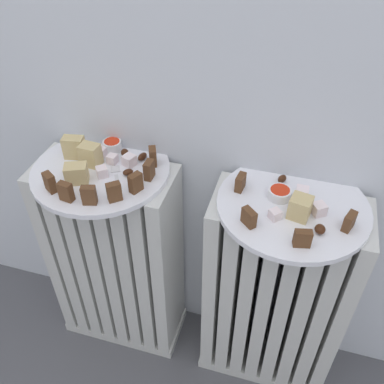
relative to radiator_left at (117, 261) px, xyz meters
The scene contains 35 objects.
radiator_left is the anchor object (origin of this frame).
radiator_right 0.43m from the radiator_left, ahead, with size 0.34×0.16×0.60m.
plate_left 0.31m from the radiator_left, behind, with size 0.31×0.31×0.01m, color white.
plate_right 0.53m from the radiator_left, ahead, with size 0.31×0.31×0.01m, color white.
dark_cake_slice_left_0 0.36m from the radiator_left, 123.00° to the right, with size 0.03×0.02×0.04m, color #56351E.
dark_cake_slice_left_1 0.36m from the radiator_left, 98.59° to the right, with size 0.03×0.02×0.04m, color #56351E.
dark_cake_slice_left_2 0.36m from the radiator_left, 74.19° to the right, with size 0.03×0.02×0.04m, color #56351E.
dark_cake_slice_left_3 0.36m from the radiator_left, 49.79° to the right, with size 0.03×0.02×0.04m, color #56351E.
dark_cake_slice_left_4 0.36m from the radiator_left, 25.39° to the right, with size 0.03×0.02×0.04m, color #56351E.
dark_cake_slice_left_5 0.36m from the radiator_left, ahead, with size 0.03×0.02×0.04m, color #56351E.
dark_cake_slice_left_6 0.36m from the radiator_left, 23.41° to the left, with size 0.03×0.02×0.04m, color #56351E.
marble_cake_slice_left_0 0.34m from the radiator_left, 162.10° to the left, with size 0.04×0.03×0.05m, color tan.
marble_cake_slice_left_1 0.34m from the radiator_left, 114.55° to the right, with size 0.05×0.03×0.04m, color tan.
marble_cake_slice_left_2 0.35m from the radiator_left, 161.96° to the left, with size 0.05×0.03×0.05m, color tan.
turkish_delight_left_0 0.33m from the radiator_left, 54.85° to the left, with size 0.02×0.02×0.02m, color white.
turkish_delight_left_1 0.33m from the radiator_left, 26.33° to the left, with size 0.03×0.03×0.03m, color white.
turkish_delight_left_2 0.33m from the radiator_left, 110.95° to the left, with size 0.02×0.02×0.02m, color white.
turkish_delight_left_3 0.33m from the radiator_left, 55.89° to the right, with size 0.02×0.02×0.02m, color white.
medjool_date_left_0 0.34m from the radiator_left, 78.74° to the right, with size 0.03×0.02×0.02m, color #3D1E0F.
medjool_date_left_1 0.34m from the radiator_left, 36.73° to the left, with size 0.03×0.02×0.01m, color #3D1E0F.
medjool_date_left_2 0.33m from the radiator_left, 59.57° to the left, with size 0.02×0.02×0.02m, color #3D1E0F.
medjool_date_left_3 0.33m from the radiator_left, ahead, with size 0.02×0.01×0.01m, color #3D1E0F.
jam_bowl_left 0.34m from the radiator_left, 92.22° to the left, with size 0.04×0.04×0.03m.
dark_cake_slice_right_0 0.46m from the radiator_left, ahead, with size 0.03×0.02×0.04m, color #56351E.
dark_cake_slice_right_1 0.49m from the radiator_left, 13.50° to the right, with size 0.03×0.02×0.04m, color #56351E.
dark_cake_slice_right_2 0.57m from the radiator_left, 13.80° to the right, with size 0.03×0.02×0.04m, color #56351E.
dark_cake_slice_right_3 0.63m from the radiator_left, ahead, with size 0.03×0.02×0.04m, color #56351E.
marble_cake_slice_right_0 0.56m from the radiator_left, ahead, with size 0.04×0.04×0.05m, color tan.
turkish_delight_right_0 0.55m from the radiator_left, ahead, with size 0.03×0.03×0.03m, color white.
turkish_delight_right_1 0.52m from the radiator_left, ahead, with size 0.02×0.02×0.02m, color white.
turkish_delight_right_2 0.58m from the radiator_left, ahead, with size 0.02×0.02×0.02m, color white.
medjool_date_right_0 0.58m from the radiator_left, ahead, with size 0.02×0.02×0.02m, color #3D1E0F.
medjool_date_right_1 0.52m from the radiator_left, ahead, with size 0.02×0.01×0.02m, color #3D1E0F.
jam_bowl_right 0.51m from the radiator_left, ahead, with size 0.05×0.05×0.02m.
fork 0.32m from the radiator_left, 26.69° to the right, with size 0.06×0.10×0.00m.
Camera 1 is at (0.19, -0.39, 1.18)m, focal length 39.40 mm.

